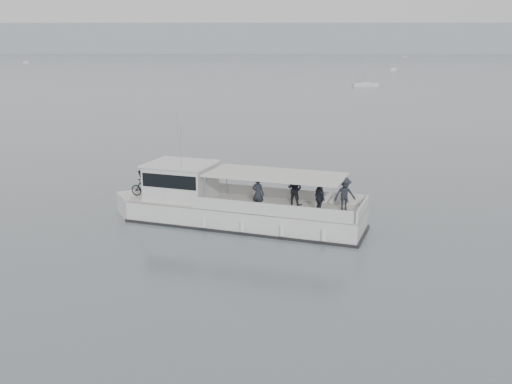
{
  "coord_description": "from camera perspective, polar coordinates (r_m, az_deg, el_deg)",
  "views": [
    {
      "loc": [
        4.14,
        -27.71,
        8.26
      ],
      "look_at": [
        3.8,
        -1.97,
        1.6
      ],
      "focal_mm": 40.0,
      "sensor_mm": 36.0,
      "label": 1
    }
  ],
  "objects": [
    {
      "name": "tour_boat",
      "position": [
        27.19,
        -3.25,
        -1.29
      ],
      "size": [
        12.47,
        6.49,
        5.3
      ],
      "rotation": [
        0.0,
        0.0,
        -0.33
      ],
      "color": "white",
      "rests_on": "ground"
    },
    {
      "name": "moored_fleet",
      "position": [
        167.9,
        -4.33,
        11.76
      ],
      "size": [
        326.55,
        377.47,
        8.8
      ],
      "color": "white",
      "rests_on": "ground"
    },
    {
      "name": "ground",
      "position": [
        29.21,
        -7.43,
        -2.05
      ],
      "size": [
        1400.0,
        1400.0,
        0.0
      ],
      "primitive_type": "plane",
      "color": "slate",
      "rests_on": "ground"
    },
    {
      "name": "headland",
      "position": [
        587.75,
        0.35,
        15.06
      ],
      "size": [
        1400.0,
        90.0,
        28.0
      ],
      "primitive_type": "cube",
      "color": "#939EA8",
      "rests_on": "ground"
    }
  ]
}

